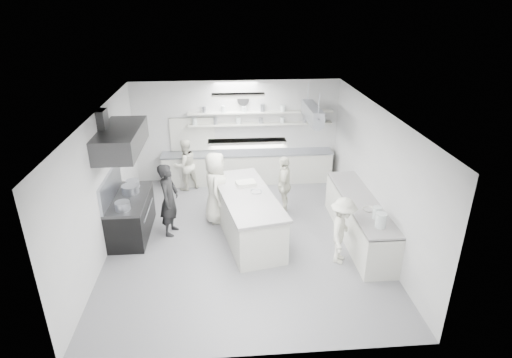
{
  "coord_description": "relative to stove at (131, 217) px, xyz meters",
  "views": [
    {
      "loc": [
        -0.38,
        -8.36,
        5.19
      ],
      "look_at": [
        0.34,
        0.6,
        1.22
      ],
      "focal_mm": 29.26,
      "sensor_mm": 36.0,
      "label": 1
    }
  ],
  "objects": [
    {
      "name": "light_fixture_front",
      "position": [
        2.6,
        -2.2,
        2.49
      ],
      "size": [
        1.3,
        0.25,
        0.1
      ],
      "primitive_type": "cube",
      "color": "silver",
      "rests_on": "ceiling"
    },
    {
      "name": "back_counter",
      "position": [
        2.9,
        2.8,
        0.01
      ],
      "size": [
        5.0,
        0.6,
        0.92
      ],
      "primitive_type": "cube",
      "color": "silver",
      "rests_on": "floor"
    },
    {
      "name": "bowl_island_a",
      "position": [
        2.91,
        -0.2,
        0.61
      ],
      "size": [
        0.27,
        0.27,
        0.06
      ],
      "primitive_type": "imported",
      "rotation": [
        0.0,
        0.0,
        -0.02
      ],
      "color": "#A0A5B0",
      "rests_on": "prep_island"
    },
    {
      "name": "cook_back",
      "position": [
        1.09,
        2.43,
        0.3
      ],
      "size": [
        0.92,
        0.87,
        1.5
      ],
      "primitive_type": "imported",
      "rotation": [
        0.0,
        0.0,
        -2.59
      ],
      "color": "silver",
      "rests_on": "floor"
    },
    {
      "name": "prep_island",
      "position": [
        2.7,
        -0.29,
        0.07
      ],
      "size": [
        1.57,
        2.95,
        1.03
      ],
      "primitive_type": "cube",
      "rotation": [
        0.0,
        0.0,
        0.2
      ],
      "color": "silver",
      "rests_on": "floor"
    },
    {
      "name": "shelf_lower",
      "position": [
        3.3,
        2.97,
        1.3
      ],
      "size": [
        4.2,
        0.26,
        0.04
      ],
      "primitive_type": "cube",
      "color": "silver",
      "rests_on": "wall_back"
    },
    {
      "name": "bowl_island_b",
      "position": [
        3.01,
        0.13,
        0.61
      ],
      "size": [
        0.22,
        0.22,
        0.05
      ],
      "primitive_type": "imported",
      "rotation": [
        0.0,
        0.0,
        0.32
      ],
      "color": "silver",
      "rests_on": "prep_island"
    },
    {
      "name": "wall_back",
      "position": [
        2.6,
        3.1,
        1.05
      ],
      "size": [
        6.0,
        0.04,
        3.0
      ],
      "primitive_type": "cube",
      "color": "silver",
      "rests_on": "floor"
    },
    {
      "name": "wall_right",
      "position": [
        5.6,
        -0.4,
        1.05
      ],
      "size": [
        0.04,
        7.0,
        3.0
      ],
      "primitive_type": "cube",
      "color": "silver",
      "rests_on": "floor"
    },
    {
      "name": "stove_pot",
      "position": [
        0.0,
        0.24,
        0.58
      ],
      "size": [
        0.4,
        0.4,
        0.23
      ],
      "primitive_type": "cylinder",
      "color": "#A0A5B0",
      "rests_on": "stove"
    },
    {
      "name": "pot_rack",
      "position": [
        4.6,
        2.0,
        1.85
      ],
      "size": [
        0.3,
        1.6,
        0.4
      ],
      "primitive_type": "cube",
      "color": "#A0A5B0",
      "rests_on": "ceiling"
    },
    {
      "name": "exhaust_hood",
      "position": [
        0.0,
        -0.0,
        1.9
      ],
      "size": [
        0.85,
        2.0,
        0.5
      ],
      "primitive_type": "cube",
      "color": "#373738",
      "rests_on": "wall_left"
    },
    {
      "name": "stove",
      "position": [
        0.0,
        0.0,
        0.0
      ],
      "size": [
        0.8,
        1.8,
        0.9
      ],
      "primitive_type": "cube",
      "color": "black",
      "rests_on": "floor"
    },
    {
      "name": "wall_clock",
      "position": [
        2.8,
        3.06,
        2.0
      ],
      "size": [
        0.32,
        0.05,
        0.32
      ],
      "primitive_type": "cylinder",
      "rotation": [
        1.57,
        0.0,
        0.0
      ],
      "color": "white",
      "rests_on": "wall_back"
    },
    {
      "name": "cook_stove",
      "position": [
        0.91,
        -0.03,
        0.43
      ],
      "size": [
        0.55,
        0.72,
        1.75
      ],
      "primitive_type": "imported",
      "rotation": [
        0.0,
        0.0,
        1.34
      ],
      "color": "black",
      "rests_on": "floor"
    },
    {
      "name": "bowl_right",
      "position": [
        5.27,
        -1.07,
        0.52
      ],
      "size": [
        0.32,
        0.32,
        0.06
      ],
      "primitive_type": "imported",
      "rotation": [
        0.0,
        0.0,
        0.27
      ],
      "color": "silver",
      "rests_on": "right_counter"
    },
    {
      "name": "floor",
      "position": [
        2.6,
        -0.4,
        -0.46
      ],
      "size": [
        6.0,
        7.0,
        0.02
      ],
      "primitive_type": "cube",
      "color": "gray",
      "rests_on": "ground"
    },
    {
      "name": "wall_left",
      "position": [
        -0.4,
        -0.4,
        1.05
      ],
      "size": [
        0.04,
        7.0,
        3.0
      ],
      "primitive_type": "cube",
      "color": "silver",
      "rests_on": "floor"
    },
    {
      "name": "wall_front",
      "position": [
        2.6,
        -3.9,
        1.05
      ],
      "size": [
        6.0,
        0.04,
        3.0
      ],
      "primitive_type": "cube",
      "color": "silver",
      "rests_on": "floor"
    },
    {
      "name": "light_fixture_rear",
      "position": [
        2.6,
        1.4,
        2.49
      ],
      "size": [
        1.3,
        0.25,
        0.1
      ],
      "primitive_type": "cube",
      "color": "silver",
      "rests_on": "ceiling"
    },
    {
      "name": "right_counter",
      "position": [
        5.25,
        -0.6,
        0.02
      ],
      "size": [
        0.74,
        3.3,
        0.94
      ],
      "primitive_type": "cube",
      "color": "silver",
      "rests_on": "floor"
    },
    {
      "name": "cook_island_right",
      "position": [
        3.71,
        0.8,
        0.32
      ],
      "size": [
        0.59,
        0.97,
        1.54
      ],
      "primitive_type": "imported",
      "rotation": [
        0.0,
        0.0,
        -1.82
      ],
      "color": "silver",
      "rests_on": "floor"
    },
    {
      "name": "ceiling",
      "position": [
        2.6,
        -0.4,
        2.56
      ],
      "size": [
        6.0,
        7.0,
        0.02
      ],
      "primitive_type": "cube",
      "color": "white",
      "rests_on": "wall_back"
    },
    {
      "name": "cook_island_left",
      "position": [
        1.98,
        0.5,
        0.45
      ],
      "size": [
        0.58,
        0.88,
        1.79
      ],
      "primitive_type": "imported",
      "rotation": [
        0.0,
        0.0,
        1.56
      ],
      "color": "silver",
      "rests_on": "floor"
    },
    {
      "name": "cook_right",
      "position": [
        4.59,
        -1.49,
        0.29
      ],
      "size": [
        0.89,
        1.09,
        1.47
      ],
      "primitive_type": "imported",
      "rotation": [
        0.0,
        0.0,
        1.15
      ],
      "color": "silver",
      "rests_on": "floor"
    },
    {
      "name": "shelf_upper",
      "position": [
        3.3,
        2.97,
        1.65
      ],
      "size": [
        4.2,
        0.26,
        0.04
      ],
      "primitive_type": "cube",
      "color": "silver",
      "rests_on": "wall_back"
    },
    {
      "name": "pass_through_window",
      "position": [
        1.3,
        3.08,
        1.0
      ],
      "size": [
        1.3,
        0.04,
        1.0
      ],
      "primitive_type": "cube",
      "color": "black",
      "rests_on": "wall_back"
    }
  ]
}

